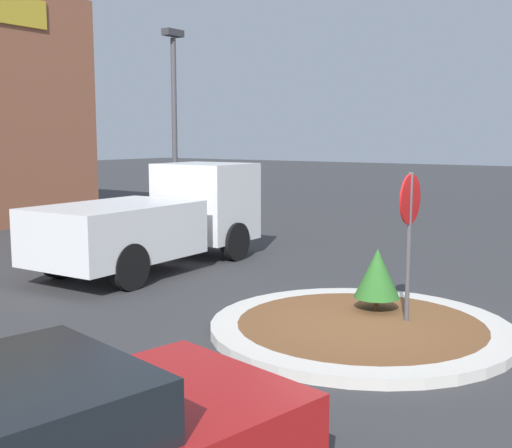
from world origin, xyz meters
TOP-DOWN VIEW (x-y plane):
  - ground_plane at (0.00, 0.00)m, footprint 120.00×120.00m
  - traffic_island at (0.00, 0.00)m, footprint 4.53×4.53m
  - stop_sign at (0.53, -0.52)m, footprint 0.76×0.07m
  - island_shrub at (0.79, 0.10)m, footprint 0.73×0.73m
  - utility_truck at (1.92, 5.91)m, footprint 5.84×2.40m
  - light_pole at (6.23, 9.36)m, footprint 0.70×0.30m

SIDE VIEW (x-z plane):
  - ground_plane at x=0.00m, z-range 0.00..0.00m
  - traffic_island at x=0.00m, z-range 0.00..0.15m
  - island_shrub at x=0.79m, z-range 0.26..1.27m
  - utility_truck at x=1.92m, z-range -0.03..2.26m
  - stop_sign at x=0.53m, z-range 0.48..2.89m
  - light_pole at x=6.23m, z-range 0.55..6.69m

